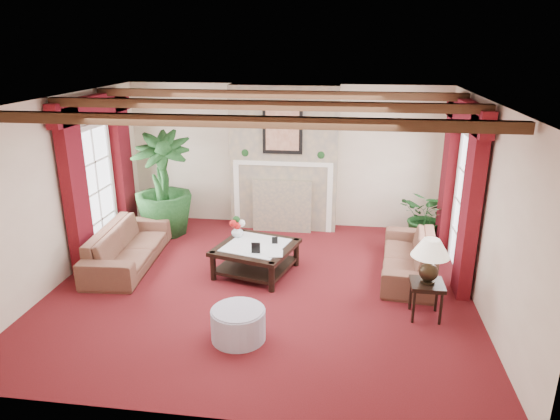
# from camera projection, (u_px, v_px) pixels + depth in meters

# --- Properties ---
(floor) EXTENTS (6.00, 6.00, 0.00)m
(floor) POSITION_uv_depth(u_px,v_px,m) (262.00, 286.00, 7.37)
(floor) COLOR #4C0D0E
(floor) RESTS_ON ground
(ceiling) EXTENTS (6.00, 6.00, 0.00)m
(ceiling) POSITION_uv_depth(u_px,v_px,m) (259.00, 101.00, 6.50)
(ceiling) COLOR white
(ceiling) RESTS_ON floor
(back_wall) EXTENTS (6.00, 0.02, 2.70)m
(back_wall) POSITION_uv_depth(u_px,v_px,m) (285.00, 156.00, 9.52)
(back_wall) COLOR beige
(back_wall) RESTS_ON ground
(left_wall) EXTENTS (0.02, 5.50, 2.70)m
(left_wall) POSITION_uv_depth(u_px,v_px,m) (60.00, 191.00, 7.32)
(left_wall) COLOR beige
(left_wall) RESTS_ON ground
(right_wall) EXTENTS (0.02, 5.50, 2.70)m
(right_wall) POSITION_uv_depth(u_px,v_px,m) (485.00, 208.00, 6.55)
(right_wall) COLOR beige
(right_wall) RESTS_ON ground
(ceiling_beams) EXTENTS (6.00, 3.00, 0.12)m
(ceiling_beams) POSITION_uv_depth(u_px,v_px,m) (259.00, 105.00, 6.52)
(ceiling_beams) COLOR #321D10
(ceiling_beams) RESTS_ON ceiling
(fireplace) EXTENTS (2.00, 0.52, 2.70)m
(fireplace) POSITION_uv_depth(u_px,v_px,m) (284.00, 85.00, 8.89)
(fireplace) COLOR #9D8966
(fireplace) RESTS_ON ground
(french_door_left) EXTENTS (0.10, 1.10, 2.16)m
(french_door_left) POSITION_uv_depth(u_px,v_px,m) (89.00, 127.00, 8.01)
(french_door_left) COLOR white
(french_door_left) RESTS_ON ground
(french_door_right) EXTENTS (0.10, 1.10, 2.16)m
(french_door_right) POSITION_uv_depth(u_px,v_px,m) (473.00, 136.00, 7.24)
(french_door_right) COLOR white
(french_door_right) RESTS_ON ground
(curtains_left) EXTENTS (0.20, 2.40, 2.55)m
(curtains_left) POSITION_uv_depth(u_px,v_px,m) (92.00, 100.00, 7.86)
(curtains_left) COLOR #4C0A16
(curtains_left) RESTS_ON ground
(curtains_right) EXTENTS (0.20, 2.40, 2.55)m
(curtains_right) POSITION_uv_depth(u_px,v_px,m) (469.00, 106.00, 7.12)
(curtains_right) COLOR #4C0A16
(curtains_right) RESTS_ON ground
(sofa_left) EXTENTS (2.20, 0.92, 0.83)m
(sofa_left) POSITION_uv_depth(u_px,v_px,m) (127.00, 240.00, 8.00)
(sofa_left) COLOR #350E1A
(sofa_left) RESTS_ON ground
(sofa_right) EXTENTS (2.08, 0.96, 0.77)m
(sofa_right) POSITION_uv_depth(u_px,v_px,m) (409.00, 250.00, 7.66)
(sofa_right) COLOR #350E1A
(sofa_right) RESTS_ON ground
(potted_palm) EXTENTS (1.65, 2.23, 1.07)m
(potted_palm) POSITION_uv_depth(u_px,v_px,m) (164.00, 206.00, 9.24)
(potted_palm) COLOR black
(potted_palm) RESTS_ON ground
(small_plant) EXTENTS (1.88, 1.88, 0.77)m
(small_plant) POSITION_uv_depth(u_px,v_px,m) (426.00, 223.00, 8.81)
(small_plant) COLOR black
(small_plant) RESTS_ON ground
(coffee_table) EXTENTS (1.36, 1.36, 0.45)m
(coffee_table) POSITION_uv_depth(u_px,v_px,m) (256.00, 259.00, 7.74)
(coffee_table) COLOR black
(coffee_table) RESTS_ON ground
(side_table) EXTENTS (0.53, 0.53, 0.50)m
(side_table) POSITION_uv_depth(u_px,v_px,m) (425.00, 300.00, 6.48)
(side_table) COLOR black
(side_table) RESTS_ON ground
(ottoman) EXTENTS (0.66, 0.66, 0.39)m
(ottoman) POSITION_uv_depth(u_px,v_px,m) (238.00, 324.00, 6.02)
(ottoman) COLOR #ACA4BA
(ottoman) RESTS_ON ground
(table_lamp) EXTENTS (0.48, 0.48, 0.62)m
(table_lamp) POSITION_uv_depth(u_px,v_px,m) (430.00, 261.00, 6.30)
(table_lamp) COLOR black
(table_lamp) RESTS_ON side_table
(flower_vase) EXTENTS (0.30, 0.31, 0.19)m
(flower_vase) POSITION_uv_depth(u_px,v_px,m) (237.00, 231.00, 7.97)
(flower_vase) COLOR silver
(flower_vase) RESTS_ON coffee_table
(book) EXTENTS (0.21, 0.07, 0.28)m
(book) POSITION_uv_depth(u_px,v_px,m) (269.00, 246.00, 7.30)
(book) COLOR black
(book) RESTS_ON coffee_table
(photo_frame_a) EXTENTS (0.13, 0.03, 0.17)m
(photo_frame_a) POSITION_uv_depth(u_px,v_px,m) (256.00, 248.00, 7.35)
(photo_frame_a) COLOR black
(photo_frame_a) RESTS_ON coffee_table
(photo_frame_b) EXTENTS (0.09, 0.03, 0.12)m
(photo_frame_b) POSITION_uv_depth(u_px,v_px,m) (275.00, 241.00, 7.70)
(photo_frame_b) COLOR black
(photo_frame_b) RESTS_ON coffee_table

